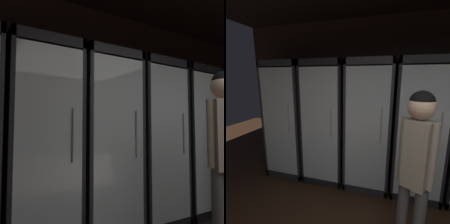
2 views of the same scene
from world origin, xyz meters
The scene contains 5 objects.
wall_back centered at (0.00, 3.03, 1.40)m, with size 6.00×0.06×2.80m, color black.
cooler_left centered at (-1.31, 2.71, 1.03)m, with size 0.70×0.67×2.10m.
cooler_center centered at (-0.56, 2.71, 1.04)m, with size 0.70×0.67×2.10m.
cooler_right centered at (0.18, 2.71, 1.03)m, with size 0.70×0.67×2.10m.
cooler_far_right centered at (0.92, 2.71, 1.03)m, with size 0.70×0.67×2.10m.
Camera 1 is at (-2.01, 0.17, 1.21)m, focal length 39.69 mm.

